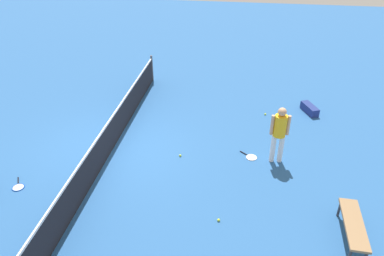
% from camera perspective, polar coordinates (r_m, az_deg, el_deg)
% --- Properties ---
extents(ground_plane, '(40.00, 40.00, 0.00)m').
position_cam_1_polar(ground_plane, '(11.10, -12.30, -3.13)').
color(ground_plane, '#265693').
extents(court_net, '(10.09, 0.09, 1.07)m').
position_cam_1_polar(court_net, '(10.83, -12.60, -0.94)').
color(court_net, '#4C4C51').
rests_on(court_net, ground_plane).
extents(player_near_side, '(0.37, 0.53, 1.70)m').
position_cam_1_polar(player_near_side, '(10.05, 13.59, -0.39)').
color(player_near_side, white).
rests_on(player_near_side, ground_plane).
extents(tennis_racket_near_player, '(0.49, 0.57, 0.03)m').
position_cam_1_polar(tennis_racket_near_player, '(10.60, 9.21, -4.52)').
color(tennis_racket_near_player, white).
rests_on(tennis_racket_near_player, ground_plane).
extents(tennis_racket_far_player, '(0.59, 0.45, 0.03)m').
position_cam_1_polar(tennis_racket_far_player, '(10.46, -25.64, -8.30)').
color(tennis_racket_far_player, blue).
rests_on(tennis_racket_far_player, ground_plane).
extents(tennis_ball_near_player, '(0.07, 0.07, 0.07)m').
position_cam_1_polar(tennis_ball_near_player, '(10.49, -1.87, -4.35)').
color(tennis_ball_near_player, '#C6E033').
rests_on(tennis_ball_near_player, ground_plane).
extents(tennis_ball_by_net, '(0.07, 0.07, 0.07)m').
position_cam_1_polar(tennis_ball_by_net, '(12.80, 11.44, 2.16)').
color(tennis_ball_by_net, '#C6E033').
rests_on(tennis_ball_by_net, ground_plane).
extents(tennis_ball_midcourt, '(0.07, 0.07, 0.07)m').
position_cam_1_polar(tennis_ball_midcourt, '(8.59, 4.20, -14.22)').
color(tennis_ball_midcourt, '#C6E033').
rests_on(tennis_ball_midcourt, ground_plane).
extents(courtside_bench, '(1.52, 0.47, 0.48)m').
position_cam_1_polar(courtside_bench, '(8.64, 24.05, -13.75)').
color(courtside_bench, olive).
rests_on(courtside_bench, ground_plane).
extents(equipment_bag, '(0.85, 0.58, 0.28)m').
position_cam_1_polar(equipment_bag, '(13.33, 17.92, 2.95)').
color(equipment_bag, navy).
rests_on(equipment_bag, ground_plane).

